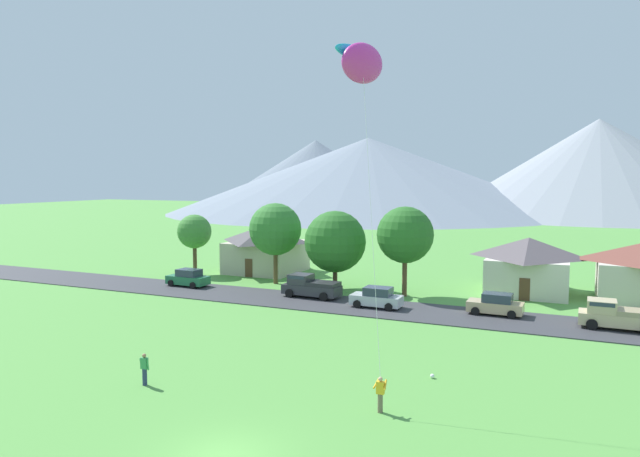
% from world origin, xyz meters
% --- Properties ---
extents(ground_plane, '(400.00, 400.00, 0.00)m').
position_xyz_m(ground_plane, '(0.00, 0.00, 0.00)').
color(ground_plane, '#569942').
extents(road_strip, '(160.00, 6.58, 0.08)m').
position_xyz_m(road_strip, '(0.00, 26.36, 0.04)').
color(road_strip, '#38383D').
rests_on(road_strip, ground).
extents(mountain_west_ridge, '(74.38, 74.38, 23.37)m').
position_xyz_m(mountain_west_ridge, '(-68.01, 159.05, 11.68)').
color(mountain_west_ridge, slate).
rests_on(mountain_west_ridge, ground).
extents(mountain_far_west_ridge, '(88.37, 88.37, 27.32)m').
position_xyz_m(mountain_far_west_ridge, '(18.06, 162.68, 13.66)').
color(mountain_far_west_ridge, '#8E939E').
rests_on(mountain_far_west_ridge, ground).
extents(mountain_far_east_ridge, '(123.53, 123.53, 23.13)m').
position_xyz_m(mountain_far_east_ridge, '(-46.90, 151.99, 11.57)').
color(mountain_far_east_ridge, gray).
rests_on(mountain_far_east_ridge, ground).
extents(house_leftmost, '(8.06, 8.29, 5.41)m').
position_xyz_m(house_leftmost, '(-19.88, 38.79, 2.80)').
color(house_leftmost, beige).
rests_on(house_leftmost, ground).
extents(house_left_center, '(7.68, 8.37, 5.20)m').
position_xyz_m(house_left_center, '(8.37, 38.29, 2.69)').
color(house_left_center, beige).
rests_on(house_left_center, ground).
extents(tree_near_left, '(3.77, 3.77, 6.68)m').
position_xyz_m(tree_near_left, '(-26.39, 34.22, 4.76)').
color(tree_near_left, '#4C3823').
rests_on(tree_near_left, ground).
extents(tree_left_of_center, '(5.14, 5.14, 8.18)m').
position_xyz_m(tree_left_of_center, '(-1.77, 32.12, 5.59)').
color(tree_left_of_center, brown).
rests_on(tree_left_of_center, ground).
extents(tree_center, '(5.89, 5.89, 7.61)m').
position_xyz_m(tree_center, '(-8.66, 32.26, 4.66)').
color(tree_center, '#4C3823').
rests_on(tree_center, ground).
extents(tree_right_of_center, '(5.29, 5.29, 8.21)m').
position_xyz_m(tree_right_of_center, '(-15.43, 32.81, 5.54)').
color(tree_right_of_center, brown).
rests_on(tree_right_of_center, ground).
extents(parked_car_silver_mid_west, '(4.21, 2.11, 1.68)m').
position_xyz_m(parked_car_silver_mid_west, '(-2.56, 26.49, 0.87)').
color(parked_car_silver_mid_west, '#B7BCC1').
rests_on(parked_car_silver_mid_west, road_strip).
extents(parked_car_green_mid_east, '(4.26, 2.20, 1.68)m').
position_xyz_m(parked_car_green_mid_east, '(-22.50, 27.79, 0.87)').
color(parked_car_green_mid_east, '#237042').
rests_on(parked_car_green_mid_east, road_strip).
extents(parked_car_tan_east_end, '(4.25, 2.17, 1.68)m').
position_xyz_m(parked_car_tan_east_end, '(6.73, 27.86, 0.87)').
color(parked_car_tan_east_end, tan).
rests_on(parked_car_tan_east_end, road_strip).
extents(pickup_truck_charcoal_west_side, '(5.29, 2.51, 1.99)m').
position_xyz_m(pickup_truck_charcoal_west_side, '(-9.30, 27.97, 1.06)').
color(pickup_truck_charcoal_west_side, '#333338').
rests_on(pickup_truck_charcoal_west_side, road_strip).
extents(pickup_truck_sand_east_side, '(5.24, 2.41, 1.99)m').
position_xyz_m(pickup_truck_sand_east_side, '(15.07, 26.91, 1.06)').
color(pickup_truck_sand_east_side, '#C6B284').
rests_on(pickup_truck_sand_east_side, road_strip).
extents(kite_flyer_with_kite, '(4.23, 7.10, 17.93)m').
position_xyz_m(kite_flyer_with_kite, '(1.44, 11.42, 16.65)').
color(kite_flyer_with_kite, '#70604C').
rests_on(kite_flyer_with_kite, ground).
extents(watcher_person, '(0.56, 0.24, 1.68)m').
position_xyz_m(watcher_person, '(-8.05, 4.85, 0.88)').
color(watcher_person, navy).
rests_on(watcher_person, ground).
extents(soccer_ball, '(0.24, 0.24, 0.24)m').
position_xyz_m(soccer_ball, '(5.38, 11.91, 0.12)').
color(soccer_ball, white).
rests_on(soccer_ball, ground).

